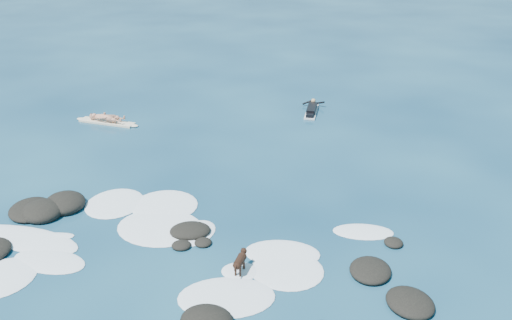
# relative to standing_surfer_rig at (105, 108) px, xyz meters

# --- Properties ---
(ground) EXTENTS (160.00, 160.00, 0.00)m
(ground) POSITION_rel_standing_surfer_rig_xyz_m (5.88, -9.48, -0.75)
(ground) COLOR #0A2642
(ground) RESTS_ON ground
(reef_rocks) EXTENTS (14.15, 7.63, 0.61)m
(reef_rocks) POSITION_rel_standing_surfer_rig_xyz_m (4.35, -10.26, -0.63)
(reef_rocks) COLOR black
(reef_rocks) RESTS_ON ground
(breaking_foam) EXTENTS (14.11, 7.35, 0.12)m
(breaking_foam) POSITION_rel_standing_surfer_rig_xyz_m (4.39, -10.09, -0.74)
(breaking_foam) COLOR white
(breaking_foam) RESTS_ON ground
(standing_surfer_rig) EXTENTS (3.32, 1.17, 1.90)m
(standing_surfer_rig) POSITION_rel_standing_surfer_rig_xyz_m (0.00, 0.00, 0.00)
(standing_surfer_rig) COLOR beige
(standing_surfer_rig) RESTS_ON ground
(paddling_surfer_rig) EXTENTS (1.16, 2.61, 0.45)m
(paddling_surfer_rig) POSITION_rel_standing_surfer_rig_xyz_m (9.74, 2.53, -0.60)
(paddling_surfer_rig) COLOR silver
(paddling_surfer_rig) RESTS_ON ground
(dog) EXTENTS (0.38, 1.02, 0.65)m
(dog) POSITION_rel_standing_surfer_rig_xyz_m (7.85, -11.31, -0.32)
(dog) COLOR black
(dog) RESTS_ON ground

